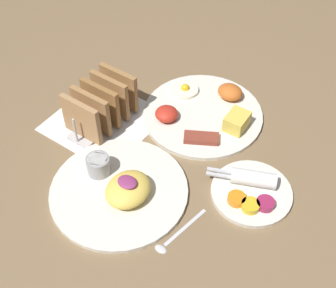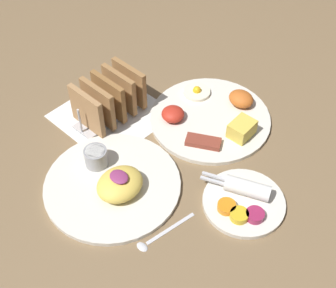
{
  "view_description": "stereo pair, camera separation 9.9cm",
  "coord_description": "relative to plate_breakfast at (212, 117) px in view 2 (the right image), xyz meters",
  "views": [
    {
      "loc": [
        0.37,
        -0.53,
        0.76
      ],
      "look_at": [
        -0.01,
        0.02,
        0.03
      ],
      "focal_mm": 50.0,
      "sensor_mm": 36.0,
      "label": 1
    },
    {
      "loc": [
        0.44,
        -0.46,
        0.76
      ],
      "look_at": [
        -0.01,
        0.02,
        0.03
      ],
      "focal_mm": 50.0,
      "sensor_mm": 36.0,
      "label": 2
    }
  ],
  "objects": [
    {
      "name": "ground_plane",
      "position": [
        0.01,
        -0.16,
        -0.01
      ],
      "size": [
        3.0,
        3.0,
        0.0
      ],
      "primitive_type": "plane",
      "color": "brown"
    },
    {
      "name": "napkin_flat",
      "position": [
        -0.18,
        -0.15,
        -0.01
      ],
      "size": [
        0.22,
        0.22,
        0.0
      ],
      "color": "white",
      "rests_on": "ground_plane"
    },
    {
      "name": "plate_breakfast",
      "position": [
        0.0,
        0.0,
        0.0
      ],
      "size": [
        0.28,
        0.28,
        0.05
      ],
      "color": "silver",
      "rests_on": "ground_plane"
    },
    {
      "name": "plate_condiments",
      "position": [
        0.2,
        -0.14,
        0.0
      ],
      "size": [
        0.18,
        0.16,
        0.04
      ],
      "color": "silver",
      "rests_on": "ground_plane"
    },
    {
      "name": "plate_foreground",
      "position": [
        -0.02,
        -0.29,
        0.0
      ],
      "size": [
        0.28,
        0.28,
        0.06
      ],
      "color": "silver",
      "rests_on": "ground_plane"
    },
    {
      "name": "toast_rack",
      "position": [
        -0.18,
        -0.15,
        0.04
      ],
      "size": [
        0.1,
        0.18,
        0.1
      ],
      "color": "#B7B7BC",
      "rests_on": "ground_plane"
    },
    {
      "name": "teaspoon",
      "position": [
        0.12,
        -0.31,
        -0.01
      ],
      "size": [
        0.04,
        0.13,
        0.01
      ],
      "color": "silver",
      "rests_on": "ground_plane"
    }
  ]
}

